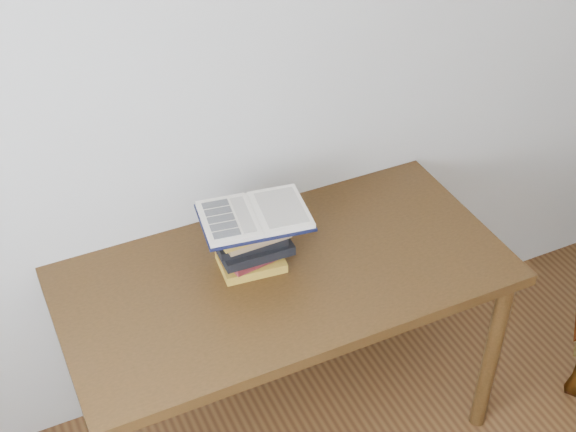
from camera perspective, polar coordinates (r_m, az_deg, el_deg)
desk at (r=2.73m, az=-0.23°, el=-5.45°), size 1.49×0.75×0.80m
book_stack at (r=2.63m, az=-2.72°, el=-1.84°), size 0.26×0.19×0.18m
open_book at (r=2.57m, az=-2.39°, el=0.03°), size 0.38×0.29×0.03m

